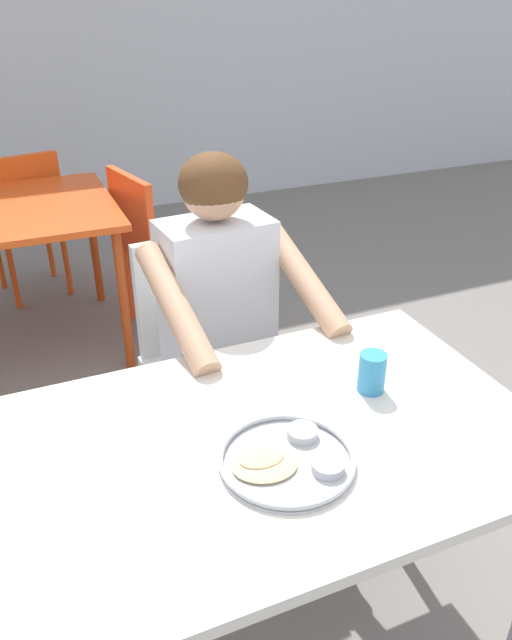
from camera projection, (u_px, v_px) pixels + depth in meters
table_foreground at (275, 460)px, 1.42m from camera, size 1.20×0.78×0.75m
thali_tray at (288, 459)px, 1.29m from camera, size 0.29×0.29×0.03m
drinking_cup at (372, 371)px, 1.50m from camera, size 0.07×0.07×0.10m
chair_foreground at (204, 345)px, 2.20m from camera, size 0.46×0.46×0.87m
diner_foreground at (230, 318)px, 1.92m from camera, size 0.52×0.58×1.21m
table_background_red at (25, 224)px, 2.88m from camera, size 0.81×0.88×0.73m
chair_red_right at (155, 238)px, 3.10m from camera, size 0.50×0.52×0.84m
chair_red_far at (27, 215)px, 3.42m from camera, size 0.45×0.46×0.85m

